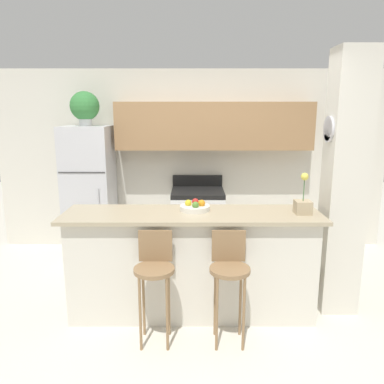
% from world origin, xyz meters
% --- Properties ---
extents(ground_plane, '(14.00, 14.00, 0.00)m').
position_xyz_m(ground_plane, '(0.00, 0.00, 0.00)').
color(ground_plane, beige).
extents(wall_back, '(5.60, 0.38, 2.55)m').
position_xyz_m(wall_back, '(0.12, 1.90, 1.48)').
color(wall_back, silver).
rests_on(wall_back, ground_plane).
extents(pillar_right, '(0.38, 0.32, 2.55)m').
position_xyz_m(pillar_right, '(1.46, 0.10, 1.28)').
color(pillar_right, silver).
rests_on(pillar_right, ground_plane).
extents(counter_bar, '(2.45, 0.64, 1.04)m').
position_xyz_m(counter_bar, '(0.00, 0.00, 0.52)').
color(counter_bar, silver).
rests_on(counter_bar, ground_plane).
extents(refrigerator, '(0.63, 0.66, 1.79)m').
position_xyz_m(refrigerator, '(-1.41, 1.60, 0.89)').
color(refrigerator, silver).
rests_on(refrigerator, ground_plane).
extents(stove_range, '(0.72, 0.66, 1.07)m').
position_xyz_m(stove_range, '(0.08, 1.61, 0.46)').
color(stove_range, white).
rests_on(stove_range, ground_plane).
extents(bar_stool_left, '(0.34, 0.34, 0.98)m').
position_xyz_m(bar_stool_left, '(-0.32, -0.46, 0.65)').
color(bar_stool_left, olive).
rests_on(bar_stool_left, ground_plane).
extents(bar_stool_right, '(0.34, 0.34, 0.98)m').
position_xyz_m(bar_stool_right, '(0.32, -0.46, 0.65)').
color(bar_stool_right, olive).
rests_on(bar_stool_right, ground_plane).
extents(potted_plant_on_fridge, '(0.38, 0.38, 0.45)m').
position_xyz_m(potted_plant_on_fridge, '(-1.41, 1.60, 2.03)').
color(potted_plant_on_fridge, silver).
rests_on(potted_plant_on_fridge, refrigerator).
extents(orchid_vase, '(0.15, 0.15, 0.39)m').
position_xyz_m(orchid_vase, '(1.04, -0.03, 1.13)').
color(orchid_vase, tan).
rests_on(orchid_vase, counter_bar).
extents(fruit_bowl, '(0.29, 0.29, 0.11)m').
position_xyz_m(fruit_bowl, '(0.03, 0.08, 1.07)').
color(fruit_bowl, silver).
rests_on(fruit_bowl, counter_bar).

